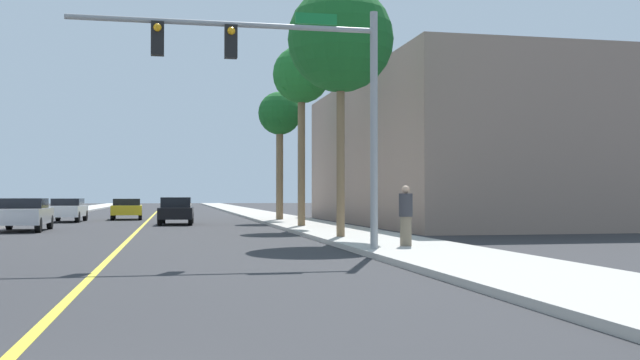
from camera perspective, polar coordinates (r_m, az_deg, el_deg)
The scene contains 14 objects.
ground at distance 46.91m, azimuth -13.45°, elevation -3.09°, with size 192.00×192.00×0.00m, color #2D2D30.
sidewalk_left at distance 47.85m, azimuth -23.14°, elevation -2.89°, with size 3.49×168.00×0.15m, color beige.
sidewalk_right at distance 47.33m, azimuth -3.65°, elevation -3.01°, with size 3.49×168.00×0.15m, color #B2ADA3.
lane_marking_center at distance 46.91m, azimuth -13.45°, elevation -3.08°, with size 0.16×144.00×0.01m, color yellow.
building_right_near at distance 40.87m, azimuth 11.51°, elevation 2.14°, with size 13.14×22.89×7.86m, color gray.
traffic_signal_mast at distance 18.66m, azimuth -2.58°, elevation 8.24°, with size 7.88×0.36×6.25m.
palm_near at distance 24.97m, azimuth 1.64°, elevation 11.03°, with size 3.63×3.63×8.56m.
palm_mid at distance 33.53m, azimuth -1.48°, elevation 8.14°, with size 2.67×2.67×8.34m.
palm_far at distance 42.08m, azimuth -3.22°, elevation 5.06°, with size 2.51×2.51×7.46m.
car_silver at distance 33.77m, azimuth -22.48°, elevation -2.49°, with size 2.04×4.35×1.42m.
car_white at distance 44.48m, azimuth -19.41°, elevation -2.21°, with size 1.87×4.18×1.37m.
car_yellow at distance 47.55m, azimuth -15.10°, elevation -2.21°, with size 2.05×4.06×1.33m.
car_black at distance 38.87m, azimuth -11.34°, elevation -2.40°, with size 1.92×4.15×1.45m.
pedestrian at distance 20.00m, azimuth 6.82°, elevation -2.85°, with size 0.38×0.38×1.67m.
Camera 1 is at (1.53, -4.86, 1.55)m, focal length 40.30 mm.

